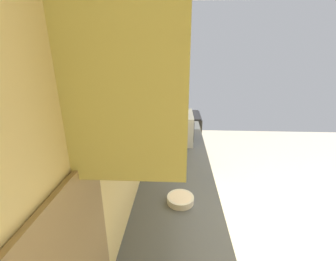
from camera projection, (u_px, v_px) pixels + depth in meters
The scene contains 7 objects.
ground_plane at pixel (283, 238), 2.34m from camera, with size 6.82×6.82×0.00m, color beige.
wall_back at pixel (138, 116), 1.97m from camera, with size 4.38×0.12×2.66m, color #EACC80.
counter_run at pixel (176, 229), 1.87m from camera, with size 3.44×0.62×0.89m.
upper_cabinets at pixel (158, 49), 1.39m from camera, with size 1.89×0.32×0.73m.
oven_range at pixel (180, 139), 3.76m from camera, with size 0.61×0.68×1.07m.
microwave at pixel (176, 127), 2.55m from camera, with size 0.49×0.39×0.32m.
bowl at pixel (180, 199), 1.51m from camera, with size 0.19×0.19×0.05m.
Camera 1 is at (-1.88, 1.14, 1.86)m, focal length 23.48 mm.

